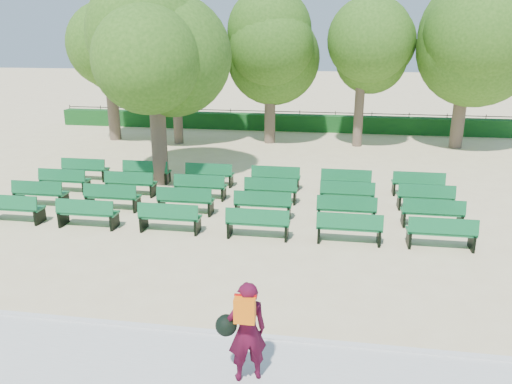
% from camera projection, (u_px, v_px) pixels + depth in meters
% --- Properties ---
extents(ground, '(120.00, 120.00, 0.00)m').
position_uv_depth(ground, '(231.00, 215.00, 15.13)').
color(ground, beige).
extents(paving, '(30.00, 2.20, 0.06)m').
position_uv_depth(paving, '(140.00, 369.00, 8.16)').
color(paving, beige).
rests_on(paving, ground).
extents(curb, '(30.00, 0.12, 0.10)m').
position_uv_depth(curb, '(163.00, 329.00, 9.23)').
color(curb, silver).
rests_on(curb, ground).
extents(hedge, '(26.00, 0.70, 0.90)m').
position_uv_depth(hedge, '(281.00, 122.00, 28.16)').
color(hedge, '#134B19').
rests_on(hedge, ground).
extents(fence, '(26.00, 0.10, 1.02)m').
position_uv_depth(fence, '(282.00, 129.00, 28.68)').
color(fence, black).
rests_on(fence, ground).
extents(tree_line, '(21.80, 6.80, 7.04)m').
position_uv_depth(tree_line, '(272.00, 145.00, 24.54)').
color(tree_line, '#36641B').
rests_on(tree_line, ground).
extents(bench_array, '(1.72, 0.60, 1.07)m').
position_uv_depth(bench_array, '(230.00, 205.00, 15.78)').
color(bench_array, '#116132').
rests_on(bench_array, ground).
extents(tree_among, '(4.69, 4.69, 6.74)m').
position_uv_depth(tree_among, '(154.00, 54.00, 16.93)').
color(tree_among, brown).
rests_on(tree_among, ground).
extents(person, '(0.84, 0.61, 1.68)m').
position_uv_depth(person, '(245.00, 330.00, 7.65)').
color(person, '#43091F').
rests_on(person, ground).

